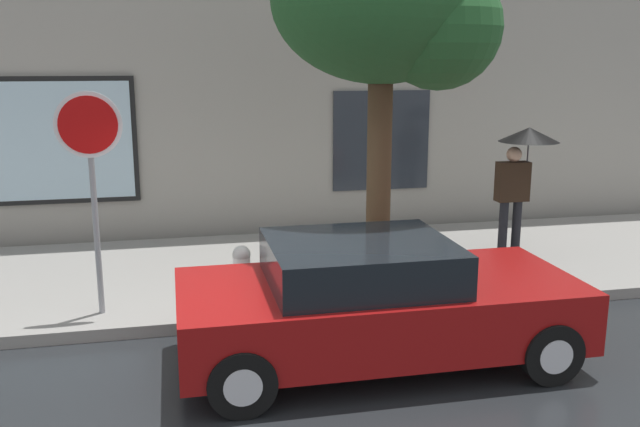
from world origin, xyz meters
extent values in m
plane|color=black|center=(0.00, 0.00, 0.00)|extent=(60.00, 60.00, 0.00)
cube|color=gray|center=(0.00, 3.00, 0.07)|extent=(20.00, 4.00, 0.15)
cube|color=#9E998E|center=(0.00, 5.50, 3.50)|extent=(20.00, 0.40, 7.00)
cube|color=black|center=(-2.92, 5.27, 1.83)|extent=(3.22, 0.06, 2.10)
cube|color=silver|center=(-2.92, 5.24, 1.83)|extent=(3.06, 0.03, 1.94)
cube|color=#262B33|center=(2.98, 5.28, 1.70)|extent=(1.80, 0.04, 1.80)
cone|color=#99999E|center=(4.38, 5.15, 3.10)|extent=(0.22, 0.24, 0.24)
cube|color=maroon|center=(1.30, -0.15, 0.58)|extent=(4.16, 1.84, 0.64)
cube|color=black|center=(1.09, -0.15, 1.12)|extent=(1.87, 1.62, 0.44)
cylinder|color=black|center=(2.83, 0.70, 0.32)|extent=(0.64, 0.22, 0.64)
cylinder|color=silver|center=(2.83, 0.70, 0.32)|extent=(0.35, 0.24, 0.35)
cylinder|color=black|center=(2.83, -1.00, 0.32)|extent=(0.64, 0.22, 0.64)
cylinder|color=silver|center=(2.83, -1.00, 0.32)|extent=(0.35, 0.24, 0.35)
cylinder|color=black|center=(-0.23, 0.70, 0.32)|extent=(0.64, 0.22, 0.64)
cylinder|color=silver|center=(-0.23, 0.70, 0.32)|extent=(0.35, 0.24, 0.35)
cylinder|color=black|center=(-0.23, -1.00, 0.32)|extent=(0.64, 0.22, 0.64)
cylinder|color=silver|center=(-0.23, -1.00, 0.32)|extent=(0.35, 0.24, 0.35)
cylinder|color=white|center=(0.05, 1.66, 0.45)|extent=(0.22, 0.22, 0.60)
sphere|color=#BBBBB7|center=(0.05, 1.66, 0.75)|extent=(0.23, 0.23, 0.23)
cylinder|color=#BBBBB7|center=(0.05, 1.50, 0.48)|extent=(0.09, 0.12, 0.09)
cylinder|color=#BBBBB7|center=(0.05, 1.82, 0.48)|extent=(0.09, 0.12, 0.09)
cylinder|color=white|center=(0.05, 1.66, 0.18)|extent=(0.30, 0.30, 0.06)
cylinder|color=black|center=(4.24, 2.86, 0.58)|extent=(0.14, 0.14, 0.86)
cylinder|color=black|center=(4.46, 2.86, 0.58)|extent=(0.14, 0.14, 0.86)
cube|color=black|center=(4.35, 2.86, 1.31)|extent=(0.50, 0.22, 0.61)
sphere|color=tan|center=(4.35, 2.86, 1.74)|extent=(0.23, 0.23, 0.23)
cylinder|color=#4C4C51|center=(4.58, 2.86, 1.56)|extent=(0.02, 0.02, 0.90)
cone|color=black|center=(4.58, 2.86, 2.03)|extent=(0.92, 0.92, 0.22)
cylinder|color=#4C3823|center=(1.82, 1.62, 1.64)|extent=(0.31, 0.31, 2.97)
sphere|color=#235628|center=(2.44, 1.28, 3.53)|extent=(1.50, 1.50, 1.50)
cylinder|color=gray|center=(-1.67, 1.56, 1.47)|extent=(0.07, 0.07, 2.63)
cylinder|color=white|center=(-1.67, 1.52, 2.43)|extent=(0.76, 0.02, 0.76)
cylinder|color=red|center=(-1.67, 1.50, 2.43)|extent=(0.66, 0.02, 0.66)
camera|label=1|loc=(-0.75, -6.75, 3.18)|focal=38.82mm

